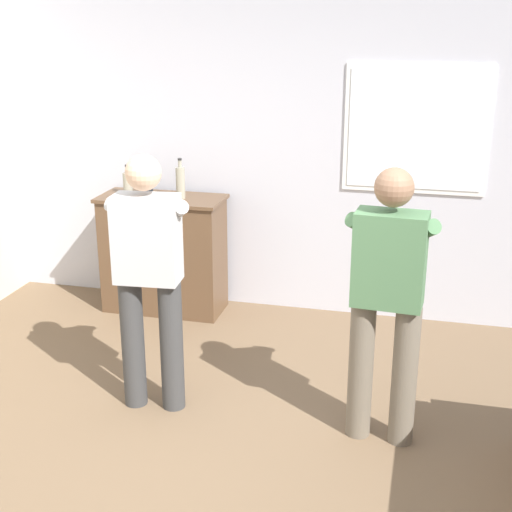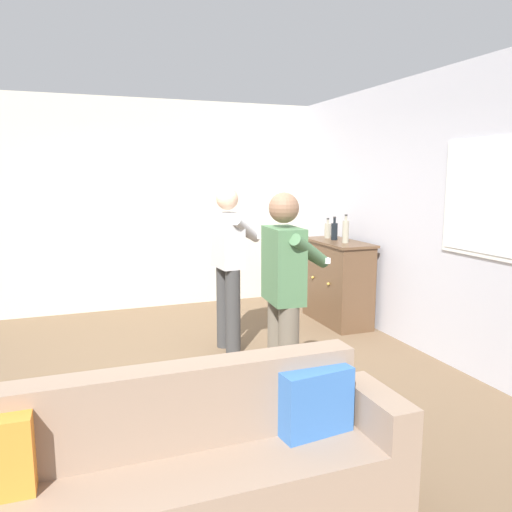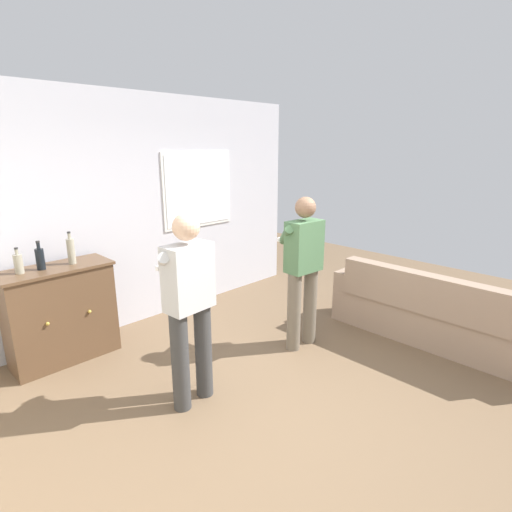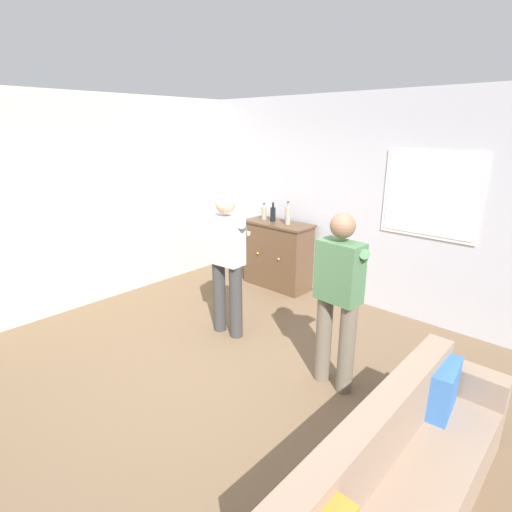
% 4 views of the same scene
% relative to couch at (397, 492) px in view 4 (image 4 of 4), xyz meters
% --- Properties ---
extents(ground, '(10.40, 10.40, 0.00)m').
position_rel_couch_xyz_m(ground, '(-1.99, 0.34, -0.33)').
color(ground, brown).
extents(wall_back_with_window, '(5.20, 0.15, 2.80)m').
position_rel_couch_xyz_m(wall_back_with_window, '(-1.96, 3.00, 1.07)').
color(wall_back_with_window, silver).
rests_on(wall_back_with_window, ground).
extents(wall_side_left, '(0.12, 5.20, 2.80)m').
position_rel_couch_xyz_m(wall_side_left, '(-4.65, 0.34, 1.07)').
color(wall_side_left, beige).
rests_on(wall_side_left, ground).
extents(couch, '(0.57, 2.43, 0.85)m').
position_rel_couch_xyz_m(couch, '(0.00, 0.00, 0.00)').
color(couch, gray).
rests_on(couch, ground).
extents(sideboard_cabinet, '(1.06, 0.49, 1.01)m').
position_rel_couch_xyz_m(sideboard_cabinet, '(-3.07, 2.64, 0.18)').
color(sideboard_cabinet, brown).
rests_on(sideboard_cabinet, ground).
extents(bottle_wine_green, '(0.08, 0.08, 0.34)m').
position_rel_couch_xyz_m(bottle_wine_green, '(-2.89, 2.63, 0.82)').
color(bottle_wine_green, gray).
rests_on(bottle_wine_green, sideboard_cabinet).
extents(bottle_liquor_amber, '(0.08, 0.08, 0.25)m').
position_rel_couch_xyz_m(bottle_liquor_amber, '(-3.37, 2.65, 0.78)').
color(bottle_liquor_amber, gray).
rests_on(bottle_liquor_amber, sideboard_cabinet).
extents(bottle_spirits_clear, '(0.08, 0.08, 0.29)m').
position_rel_couch_xyz_m(bottle_spirits_clear, '(-3.18, 2.64, 0.79)').
color(bottle_spirits_clear, black).
rests_on(bottle_spirits_clear, sideboard_cabinet).
extents(person_standing_left, '(0.56, 0.49, 1.68)m').
position_rel_couch_xyz_m(person_standing_left, '(-2.55, 1.09, 0.61)').
color(person_standing_left, '#383838').
rests_on(person_standing_left, ground).
extents(person_standing_right, '(0.56, 0.49, 1.68)m').
position_rel_couch_xyz_m(person_standing_right, '(-1.07, 1.06, 0.61)').
color(person_standing_right, '#6B6051').
rests_on(person_standing_right, ground).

